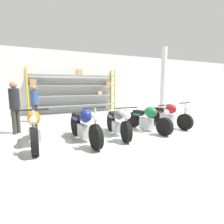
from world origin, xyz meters
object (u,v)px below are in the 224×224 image
at_px(motorcycle_green, 148,119).
at_px(person_near_rack, 15,103).
at_px(shelving_rack, 75,90).
at_px(motorcycle_grey, 118,122).
at_px(motorcycle_red, 168,115).
at_px(motorcycle_blue, 84,125).
at_px(person_browsing, 34,101).
at_px(motorcycle_orange, 35,129).

xyz_separation_m(motorcycle_green, person_near_rack, (-4.18, 1.61, 0.59)).
relative_size(shelving_rack, motorcycle_grey, 2.55).
height_order(motorcycle_red, person_near_rack, person_near_rack).
distance_m(shelving_rack, motorcycle_red, 5.74).
bearing_deg(motorcycle_grey, motorcycle_red, 104.94).
bearing_deg(motorcycle_blue, person_near_rack, -139.97).
bearing_deg(person_near_rack, motorcycle_green, -162.82).
relative_size(motorcycle_blue, motorcycle_red, 1.06).
relative_size(shelving_rack, motorcycle_green, 2.48).
distance_m(person_browsing, person_near_rack, 1.94).
bearing_deg(motorcycle_green, motorcycle_red, 91.54).
bearing_deg(motorcycle_green, motorcycle_orange, -100.75).
xyz_separation_m(motorcycle_orange, motorcycle_green, (3.65, -0.04, -0.03)).
xyz_separation_m(motorcycle_grey, person_browsing, (-2.31, 3.54, 0.49)).
bearing_deg(motorcycle_blue, motorcycle_orange, -105.33).
height_order(motorcycle_green, person_near_rack, person_near_rack).
bearing_deg(person_near_rack, shelving_rack, -89.59).
bearing_deg(shelving_rack, motorcycle_orange, -114.09).
bearing_deg(motorcycle_orange, person_near_rack, -159.74).
bearing_deg(motorcycle_orange, shelving_rack, 157.56).
bearing_deg(motorcycle_blue, motorcycle_grey, 88.59).
bearing_deg(motorcycle_orange, motorcycle_green, 91.03).
xyz_separation_m(shelving_rack, motorcycle_red, (2.47, -5.10, -0.93)).
distance_m(motorcycle_green, person_browsing, 4.96).
xyz_separation_m(shelving_rack, motorcycle_orange, (-2.37, -5.31, -0.90)).
relative_size(shelving_rack, person_near_rack, 2.92).
bearing_deg(motorcycle_red, person_browsing, -134.21).
bearing_deg(motorcycle_red, motorcycle_grey, -91.92).
relative_size(motorcycle_blue, motorcycle_green, 1.07).
xyz_separation_m(motorcycle_red, person_browsing, (-4.73, 3.19, 0.51)).
bearing_deg(person_near_rack, person_browsing, -71.09).
bearing_deg(motorcycle_red, shelving_rack, -164.39).
xyz_separation_m(motorcycle_blue, motorcycle_green, (2.36, 0.19, -0.05)).
height_order(shelving_rack, motorcycle_grey, shelving_rack).
distance_m(motorcycle_orange, person_browsing, 3.43).
relative_size(motorcycle_red, person_browsing, 1.28).
distance_m(motorcycle_orange, person_near_rack, 1.75).
height_order(person_browsing, person_near_rack, person_near_rack).
bearing_deg(motorcycle_orange, motorcycle_red, 94.08).
relative_size(motorcycle_red, person_near_rack, 1.18).
bearing_deg(person_near_rack, motorcycle_grey, -171.96).
relative_size(motorcycle_orange, motorcycle_blue, 0.97).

